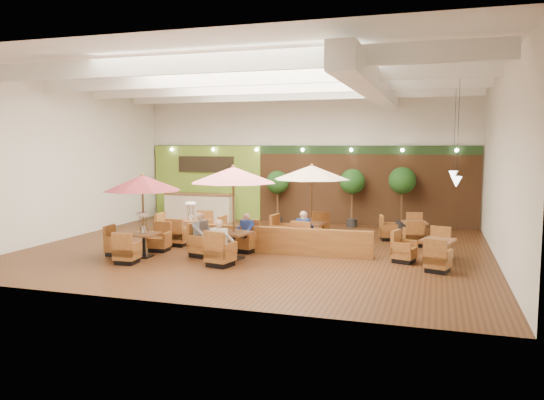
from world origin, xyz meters
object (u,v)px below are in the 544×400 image
at_px(booth_divider, 277,240).
at_px(diner_2, 202,230).
at_px(table_1, 231,192).
at_px(table_2, 310,187).
at_px(table_5, 407,232).
at_px(diner_4, 304,228).
at_px(table_4, 428,252).
at_px(diner_1, 246,228).
at_px(topiary_1, 352,184).
at_px(service_counter, 200,207).
at_px(topiary_2, 402,183).
at_px(diner_3, 304,227).
at_px(table_3, 191,229).
at_px(topiary_0, 277,184).
at_px(diner_0, 220,238).
at_px(table_0, 141,197).

bearing_deg(booth_divider, diner_2, -152.14).
relative_size(table_1, table_2, 1.03).
height_order(table_5, diner_2, diner_2).
relative_size(table_1, diner_4, 3.83).
xyz_separation_m(table_2, diner_4, (0.07, -0.98, -1.19)).
relative_size(table_1, table_4, 1.09).
xyz_separation_m(diner_1, diner_2, (-0.99, -0.99, 0.04)).
relative_size(table_1, topiary_1, 1.19).
relative_size(table_5, diner_2, 2.84).
height_order(service_counter, table_2, table_2).
bearing_deg(table_2, table_4, -14.89).
bearing_deg(topiary_2, diner_3, -115.41).
relative_size(topiary_2, diner_1, 3.29).
bearing_deg(table_3, diner_1, -24.22).
relative_size(topiary_0, diner_1, 2.99).
bearing_deg(table_1, table_2, 69.53).
bearing_deg(table_5, diner_0, -143.83).
height_order(table_0, diner_2, table_0).
bearing_deg(diner_3, table_0, -146.44).
height_order(table_4, diner_1, diner_1).
bearing_deg(diner_4, table_4, -10.57).
height_order(booth_divider, table_1, table_1).
bearing_deg(diner_3, diner_1, -153.94).
relative_size(table_3, table_5, 1.02).
distance_m(service_counter, table_1, 8.02).
bearing_deg(topiary_1, table_5, -48.91).
distance_m(diner_1, diner_2, 1.40).
distance_m(table_4, table_5, 3.45).
xyz_separation_m(table_0, diner_3, (4.32, 2.12, -0.99)).
relative_size(booth_divider, diner_0, 6.92).
relative_size(topiary_1, diner_3, 2.86).
bearing_deg(topiary_1, diner_1, -111.28).
distance_m(diner_3, diner_4, 0.03).
distance_m(table_2, diner_1, 2.53).
bearing_deg(diner_4, service_counter, 137.40).
bearing_deg(table_5, table_4, -90.64).
xyz_separation_m(table_1, table_2, (1.68, 2.53, -0.02)).
bearing_deg(diner_0, table_4, 30.21).
bearing_deg(table_2, diner_3, -78.11).
relative_size(topiary_1, topiary_2, 0.96).
bearing_deg(diner_1, table_3, -6.70).
bearing_deg(diner_4, topiary_2, 63.26).
bearing_deg(service_counter, table_4, -31.16).
relative_size(table_2, topiary_0, 1.22).
relative_size(diner_0, diner_3, 1.03).
distance_m(table_2, topiary_2, 5.12).
distance_m(service_counter, table_3, 4.88).
height_order(diner_0, diner_4, diner_0).
bearing_deg(table_5, diner_2, -155.21).
xyz_separation_m(table_3, diner_3, (4.10, -0.65, 0.34)).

